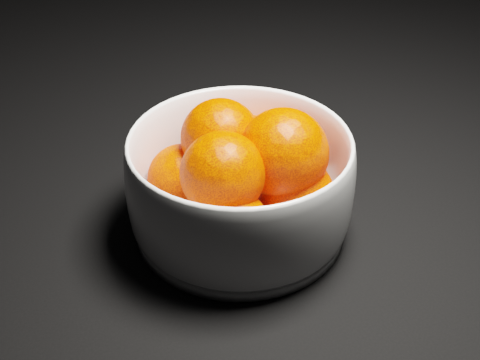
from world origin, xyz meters
name	(u,v)px	position (x,y,z in m)	size (l,w,h in m)	color
bowl	(240,185)	(0.25, -0.25, 0.05)	(0.20, 0.20, 0.10)	white
orange_pile	(246,170)	(0.26, -0.25, 0.06)	(0.15, 0.16, 0.11)	#FF3300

